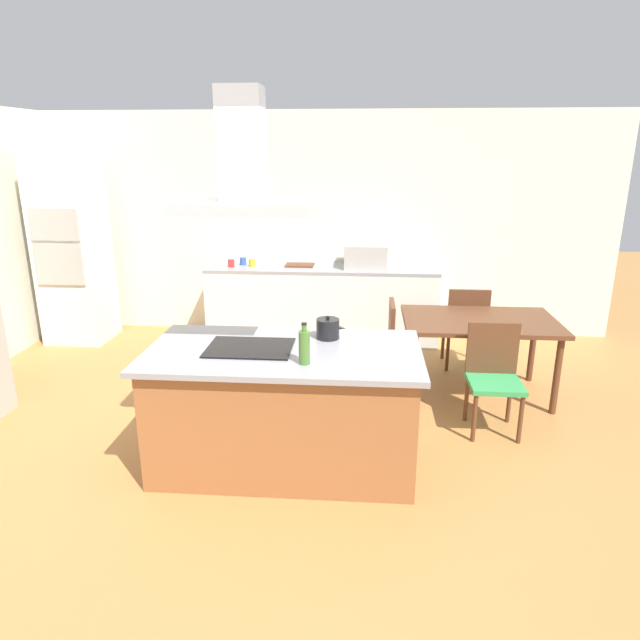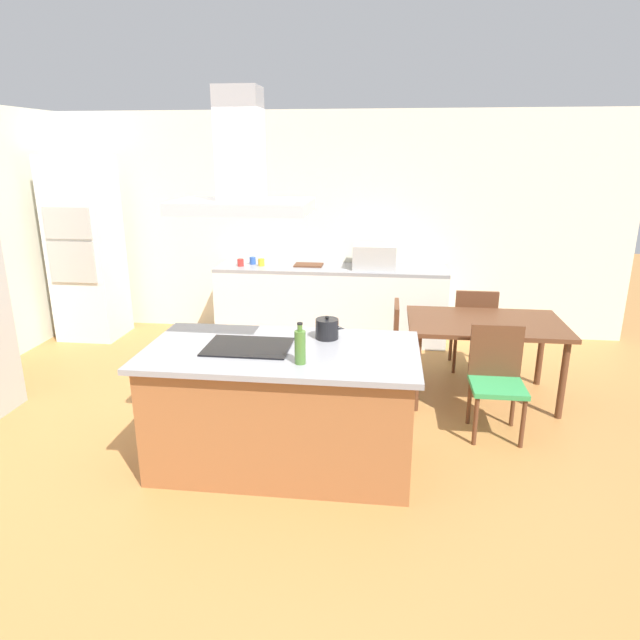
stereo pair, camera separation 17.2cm
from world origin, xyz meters
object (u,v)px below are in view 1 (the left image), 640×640
(cooktop, at_px, (250,348))
(wall_oven_stack, at_px, (73,250))
(coffee_mug_yellow, at_px, (252,263))
(chair_facing_island, at_px, (494,371))
(coffee_mug_blue, at_px, (243,261))
(cutting_board, at_px, (300,265))
(countertop_microwave, at_px, (366,256))
(dining_table, at_px, (479,328))
(olive_oil_bottle, at_px, (304,347))
(coffee_mug_red, at_px, (231,263))
(chair_facing_back_wall, at_px, (466,323))
(tea_kettle, at_px, (328,329))
(chair_at_left_end, at_px, (380,341))
(range_hood, at_px, (243,173))

(cooktop, distance_m, wall_oven_stack, 3.76)
(coffee_mug_yellow, height_order, chair_facing_island, coffee_mug_yellow)
(cooktop, bearing_deg, coffee_mug_blue, 102.90)
(cutting_board, xyz_separation_m, chair_facing_island, (1.86, -2.24, -0.40))
(countertop_microwave, distance_m, dining_table, 1.90)
(olive_oil_bottle, relative_size, coffee_mug_red, 3.13)
(chair_facing_island, bearing_deg, dining_table, 90.00)
(olive_oil_bottle, height_order, cutting_board, olive_oil_bottle)
(cutting_board, bearing_deg, coffee_mug_red, -171.08)
(coffee_mug_yellow, distance_m, chair_facing_back_wall, 2.60)
(olive_oil_bottle, height_order, coffee_mug_red, olive_oil_bottle)
(cutting_board, distance_m, chair_facing_back_wall, 2.11)
(chair_facing_island, bearing_deg, tea_kettle, -162.55)
(tea_kettle, xyz_separation_m, chair_at_left_end, (0.43, 1.09, -0.47))
(cooktop, height_order, coffee_mug_red, coffee_mug_red)
(coffee_mug_red, height_order, range_hood, range_hood)
(range_hood, bearing_deg, dining_table, 35.79)
(wall_oven_stack, relative_size, chair_facing_back_wall, 2.47)
(cooktop, bearing_deg, olive_oil_bottle, -31.81)
(chair_at_left_end, bearing_deg, chair_facing_island, -36.01)
(tea_kettle, relative_size, wall_oven_stack, 0.10)
(cooktop, xyz_separation_m, countertop_microwave, (0.82, 2.88, 0.13))
(coffee_mug_red, xyz_separation_m, coffee_mug_blue, (0.12, 0.14, 0.00))
(olive_oil_bottle, height_order, chair_facing_island, olive_oil_bottle)
(tea_kettle, xyz_separation_m, coffee_mug_red, (-1.33, 2.53, -0.03))
(tea_kettle, relative_size, cutting_board, 0.66)
(olive_oil_bottle, height_order, wall_oven_stack, wall_oven_stack)
(countertop_microwave, relative_size, chair_facing_island, 0.56)
(cutting_board, bearing_deg, coffee_mug_blue, 179.15)
(tea_kettle, xyz_separation_m, olive_oil_bottle, (-0.12, -0.53, 0.04))
(chair_at_left_end, distance_m, chair_facing_back_wall, 1.13)
(chair_facing_back_wall, bearing_deg, coffee_mug_red, 163.65)
(cooktop, bearing_deg, chair_facing_island, 20.15)
(coffee_mug_red, height_order, wall_oven_stack, wall_oven_stack)
(cooktop, distance_m, countertop_microwave, 3.00)
(countertop_microwave, xyz_separation_m, chair_at_left_end, (0.15, -1.53, -0.53))
(coffee_mug_yellow, height_order, cutting_board, coffee_mug_yellow)
(wall_oven_stack, xyz_separation_m, chair_facing_back_wall, (4.54, -0.63, -0.59))
(coffee_mug_blue, bearing_deg, countertop_microwave, -2.32)
(tea_kettle, height_order, chair_at_left_end, tea_kettle)
(coffee_mug_yellow, relative_size, wall_oven_stack, 0.04)
(olive_oil_bottle, height_order, chair_at_left_end, olive_oil_bottle)
(countertop_microwave, distance_m, chair_at_left_end, 1.62)
(cooktop, distance_m, coffee_mug_yellow, 2.90)
(cutting_board, distance_m, range_hood, 3.16)
(cooktop, bearing_deg, coffee_mug_yellow, 100.83)
(wall_oven_stack, bearing_deg, range_hood, -44.86)
(countertop_microwave, relative_size, coffee_mug_blue, 5.56)
(cutting_board, height_order, chair_facing_back_wall, cutting_board)
(olive_oil_bottle, bearing_deg, coffee_mug_red, 111.50)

